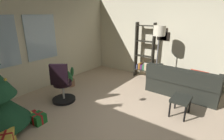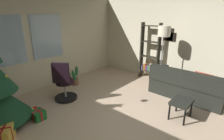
{
  "view_description": "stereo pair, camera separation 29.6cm",
  "coord_description": "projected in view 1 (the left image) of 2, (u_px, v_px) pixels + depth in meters",
  "views": [
    {
      "loc": [
        -2.56,
        -1.17,
        2.07
      ],
      "look_at": [
        0.32,
        0.89,
        0.89
      ],
      "focal_mm": 27.33,
      "sensor_mm": 36.0,
      "label": 1
    },
    {
      "loc": [
        -2.38,
        -1.4,
        2.07
      ],
      "look_at": [
        0.32,
        0.89,
        0.89
      ],
      "focal_mm": 27.33,
      "sensor_mm": 36.0,
      "label": 2
    }
  ],
  "objects": [
    {
      "name": "bookshelf",
      "position": [
        144.0,
        54.0,
        5.6
      ],
      "size": [
        0.18,
        0.64,
        1.81
      ],
      "color": "black",
      "rests_on": "ground_plane"
    },
    {
      "name": "footstool",
      "position": [
        181.0,
        100.0,
        3.56
      ],
      "size": [
        0.47,
        0.36,
        0.4
      ],
      "color": "black",
      "rests_on": "ground_plane"
    },
    {
      "name": "gift_box_green",
      "position": [
        38.0,
        119.0,
        3.36
      ],
      "size": [
        0.24,
        0.26,
        0.2
      ],
      "color": "#1E722D",
      "rests_on": "ground_plane"
    },
    {
      "name": "gift_box_red",
      "position": [
        34.0,
        117.0,
        3.44
      ],
      "size": [
        0.23,
        0.33,
        0.15
      ],
      "color": "red",
      "rests_on": "ground_plane"
    },
    {
      "name": "wall_right_with_frames",
      "position": [
        185.0,
        41.0,
        5.0
      ],
      "size": [
        0.12,
        6.32,
        2.63
      ],
      "color": "beige",
      "rests_on": "ground_plane"
    },
    {
      "name": "office_chair",
      "position": [
        62.0,
        87.0,
        4.08
      ],
      "size": [
        0.59,
        0.58,
        1.0
      ],
      "color": "black",
      "rests_on": "ground_plane"
    },
    {
      "name": "couch",
      "position": [
        188.0,
        83.0,
        4.59
      ],
      "size": [
        1.53,
        1.82,
        0.78
      ],
      "color": "black",
      "rests_on": "ground_plane"
    },
    {
      "name": "ground_plane",
      "position": [
        140.0,
        129.0,
        3.29
      ],
      "size": [
        5.45,
        6.32,
        0.1
      ],
      "primitive_type": "cube",
      "color": "#CFB292"
    },
    {
      "name": "floor_lamp",
      "position": [
        159.0,
        36.0,
        4.71
      ],
      "size": [
        0.33,
        0.33,
        1.76
      ],
      "color": "slate",
      "rests_on": "ground_plane"
    },
    {
      "name": "potted_plant",
      "position": [
        70.0,
        78.0,
        5.06
      ],
      "size": [
        0.49,
        0.44,
        0.57
      ],
      "color": "#865C44",
      "rests_on": "ground_plane"
    },
    {
      "name": "wall_back_with_windows",
      "position": [
        35.0,
        43.0,
        4.62
      ],
      "size": [
        5.45,
        0.12,
        2.63
      ],
      "color": "beige",
      "rests_on": "ground_plane"
    }
  ]
}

